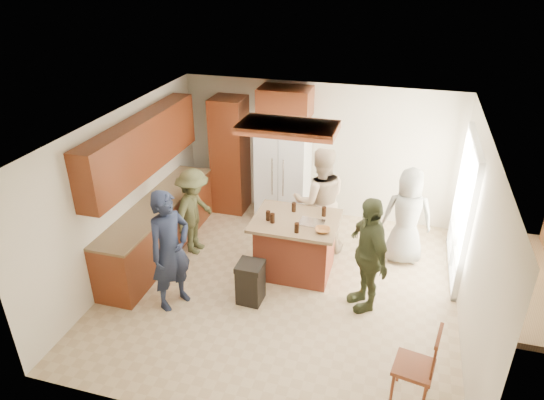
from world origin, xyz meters
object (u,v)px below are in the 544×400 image
(trash_bin, at_px, (250,282))
(spindle_chair, at_px, (416,367))
(person_behind_right, at_px, (407,216))
(kitchen_island, at_px, (295,245))
(person_front_left, at_px, (170,250))
(refrigerator, at_px, (283,173))
(person_counter, at_px, (194,212))
(person_behind_left, at_px, (320,201))
(person_side_right, at_px, (368,254))

(trash_bin, bearing_deg, spindle_chair, -26.70)
(person_behind_right, xyz_separation_m, kitchen_island, (-1.61, -0.79, -0.33))
(person_front_left, height_order, refrigerator, refrigerator)
(person_behind_right, relative_size, person_counter, 1.09)
(person_behind_left, bearing_deg, trash_bin, 49.95)
(person_front_left, relative_size, spindle_chair, 1.77)
(person_behind_left, height_order, person_counter, person_behind_left)
(refrigerator, height_order, spindle_chair, refrigerator)
(person_front_left, relative_size, person_behind_right, 1.10)
(person_behind_left, xyz_separation_m, trash_bin, (-0.66, -1.63, -0.59))
(person_behind_right, relative_size, spindle_chair, 1.61)
(person_behind_left, height_order, person_behind_right, person_behind_left)
(person_behind_right, height_order, spindle_chair, person_behind_right)
(person_behind_left, relative_size, person_side_right, 1.07)
(person_front_left, xyz_separation_m, person_behind_right, (3.07, 2.01, -0.08))
(person_front_left, bearing_deg, spindle_chair, -77.21)
(person_front_left, height_order, person_behind_right, person_front_left)
(person_front_left, bearing_deg, person_behind_left, -13.98)
(person_side_right, bearing_deg, person_counter, -132.98)
(spindle_chair, bearing_deg, person_behind_right, 94.56)
(person_behind_left, bearing_deg, person_front_left, 31.48)
(person_counter, bearing_deg, person_side_right, -98.27)
(person_counter, relative_size, spindle_chair, 1.48)
(person_side_right, bearing_deg, person_behind_left, -174.61)
(person_behind_left, relative_size, refrigerator, 1.01)
(person_front_left, xyz_separation_m, kitchen_island, (1.46, 1.22, -0.41))
(person_side_right, xyz_separation_m, refrigerator, (-1.75, 2.19, 0.05))
(person_behind_right, bearing_deg, kitchen_island, 22.02)
(person_behind_right, height_order, refrigerator, refrigerator)
(person_side_right, bearing_deg, refrigerator, -171.20)
(person_side_right, bearing_deg, kitchen_island, -145.04)
(trash_bin, relative_size, spindle_chair, 0.63)
(person_behind_right, height_order, trash_bin, person_behind_right)
(person_front_left, distance_m, person_behind_left, 2.59)
(person_behind_left, distance_m, kitchen_island, 0.89)
(person_behind_left, xyz_separation_m, person_side_right, (0.91, -1.28, -0.06))
(person_counter, distance_m, spindle_chair, 4.17)
(person_behind_left, distance_m, spindle_chair, 3.24)
(person_behind_left, bearing_deg, person_side_right, 107.27)
(kitchen_island, bearing_deg, person_behind_left, 73.70)
(person_behind_right, bearing_deg, person_front_left, 29.03)
(person_behind_right, distance_m, kitchen_island, 1.82)
(person_counter, xyz_separation_m, trash_bin, (1.28, -1.02, -0.42))
(person_counter, height_order, kitchen_island, person_counter)
(refrigerator, relative_size, trash_bin, 2.86)
(person_side_right, relative_size, refrigerator, 0.94)
(person_front_left, height_order, person_side_right, person_front_left)
(person_behind_left, bearing_deg, spindle_chair, 102.09)
(person_front_left, height_order, person_counter, person_front_left)
(person_side_right, xyz_separation_m, trash_bin, (-1.56, -0.35, -0.53))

